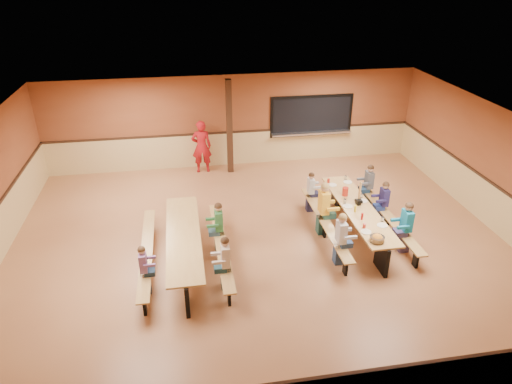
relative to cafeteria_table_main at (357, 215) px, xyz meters
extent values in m
plane|color=#975D39|center=(-2.46, -0.12, -0.53)|extent=(12.00, 12.00, 0.00)
cube|color=brown|center=(-2.46, 4.88, 0.97)|extent=(12.00, 0.04, 3.00)
cube|color=brown|center=(-2.46, -5.12, 0.97)|extent=(12.00, 0.04, 3.00)
cube|color=brown|center=(3.54, -0.12, 0.97)|extent=(0.04, 10.00, 3.00)
cube|color=white|center=(-2.46, -0.12, 2.47)|extent=(12.00, 10.00, 0.04)
cube|color=black|center=(0.14, 4.85, 1.02)|extent=(2.60, 0.06, 1.20)
cube|color=silver|center=(0.14, 4.76, 0.45)|extent=(2.70, 0.28, 0.06)
cube|color=black|center=(-2.66, 4.28, 0.97)|extent=(0.18, 0.18, 3.00)
cube|color=tan|center=(0.00, 0.00, 0.19)|extent=(0.75, 3.60, 0.04)
cube|color=black|center=(0.00, -1.55, -0.18)|extent=(0.08, 0.60, 0.70)
cube|color=black|center=(0.00, 1.55, -0.18)|extent=(0.08, 0.60, 0.70)
cube|color=tan|center=(-0.83, 0.00, -0.09)|extent=(0.26, 3.60, 0.04)
cube|color=black|center=(-0.83, 0.00, -0.32)|extent=(0.06, 0.18, 0.41)
cube|color=tan|center=(0.83, 0.00, -0.09)|extent=(0.26, 3.60, 0.04)
cube|color=black|center=(0.83, 0.00, -0.32)|extent=(0.06, 0.18, 0.41)
cube|color=tan|center=(-4.27, -0.55, 0.19)|extent=(0.75, 3.60, 0.04)
cube|color=black|center=(-4.27, -2.10, -0.18)|extent=(0.08, 0.60, 0.70)
cube|color=black|center=(-4.27, 1.00, -0.18)|extent=(0.08, 0.60, 0.70)
cube|color=tan|center=(-5.09, -0.55, -0.09)|extent=(0.26, 3.60, 0.04)
cube|color=black|center=(-5.09, -0.55, -0.32)|extent=(0.06, 0.18, 0.41)
cube|color=tan|center=(-3.44, -0.55, -0.09)|extent=(0.26, 3.60, 0.04)
cube|color=black|center=(-3.44, -0.55, -0.32)|extent=(0.06, 0.18, 0.41)
imported|color=#A51218|center=(-3.56, 4.43, 0.33)|extent=(0.63, 0.41, 1.72)
cylinder|color=red|center=(-0.10, 0.68, 0.32)|extent=(0.16, 0.16, 0.22)
cube|color=black|center=(0.06, 0.15, 0.28)|extent=(0.10, 0.14, 0.13)
cylinder|color=yellow|center=(-0.15, -0.18, 0.30)|extent=(0.06, 0.06, 0.17)
cylinder|color=#B2140F|center=(-0.12, -0.55, 0.30)|extent=(0.06, 0.06, 0.17)
cube|color=black|center=(0.11, 0.27, 0.24)|extent=(0.16, 0.16, 0.06)
cube|color=tan|center=(0.11, 0.27, 0.52)|extent=(0.02, 0.09, 0.50)
camera|label=1|loc=(-4.10, -9.22, 5.67)|focal=32.00mm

